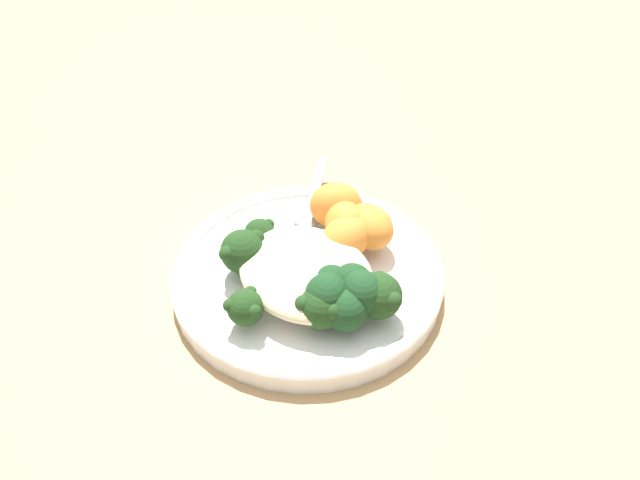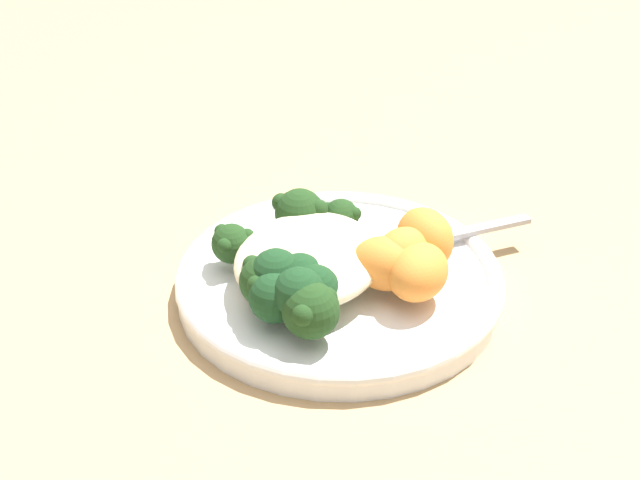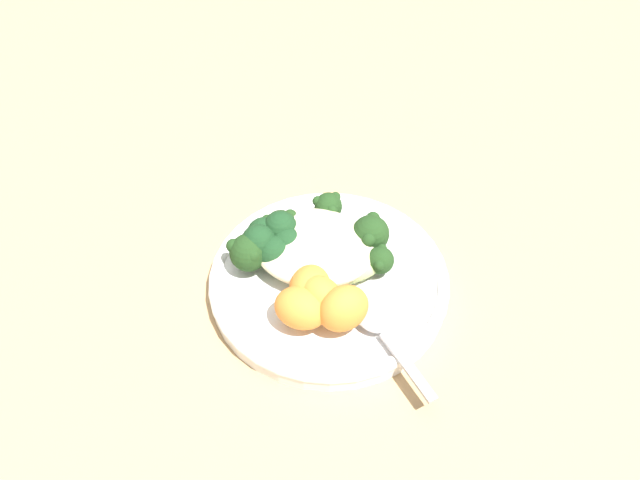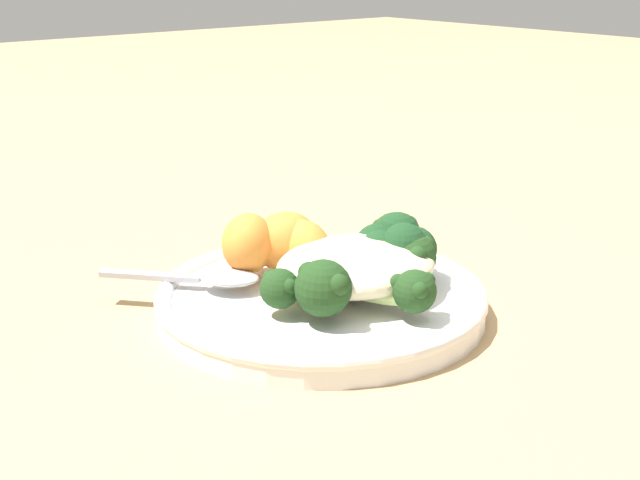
{
  "view_description": "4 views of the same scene",
  "coord_description": "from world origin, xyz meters",
  "px_view_note": "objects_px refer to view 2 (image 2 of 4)",
  "views": [
    {
      "loc": [
        -0.3,
        0.26,
        0.39
      ],
      "look_at": [
        -0.01,
        -0.0,
        0.05
      ],
      "focal_mm": 35.0,
      "sensor_mm": 36.0,
      "label": 1
    },
    {
      "loc": [
        -0.5,
        -0.15,
        0.38
      ],
      "look_at": [
        -0.01,
        0.02,
        0.05
      ],
      "focal_mm": 50.0,
      "sensor_mm": 36.0,
      "label": 2
    },
    {
      "loc": [
        0.07,
        -0.37,
        0.49
      ],
      "look_at": [
        -0.01,
        0.01,
        0.06
      ],
      "focal_mm": 35.0,
      "sensor_mm": 36.0,
      "label": 3
    },
    {
      "loc": [
        0.38,
        0.46,
        0.25
      ],
      "look_at": [
        -0.01,
        -0.0,
        0.05
      ],
      "focal_mm": 50.0,
      "sensor_mm": 36.0,
      "label": 4
    }
  ],
  "objects_px": {
    "sweet_potato_chunk_2": "(418,272)",
    "sweet_potato_chunk_3": "(386,264)",
    "spoon": "(430,237)",
    "sweet_potato_chunk_1": "(425,239)",
    "broccoli_stalk_0": "(345,229)",
    "broccoli_stalk_3": "(289,276)",
    "broccoli_stalk_4": "(315,299)",
    "plate": "(341,277)",
    "quinoa_mound": "(309,259)",
    "sweet_potato_chunk_0": "(401,258)",
    "broccoli_stalk_2": "(266,249)",
    "broccoli_stalk_1": "(309,222)",
    "kale_tuft": "(293,287)"
  },
  "relations": [
    {
      "from": "broccoli_stalk_0",
      "to": "sweet_potato_chunk_1",
      "type": "xyz_separation_m",
      "value": [
        -0.01,
        -0.06,
        0.01
      ]
    },
    {
      "from": "plate",
      "to": "broccoli_stalk_2",
      "type": "height_order",
      "value": "broccoli_stalk_2"
    },
    {
      "from": "plate",
      "to": "sweet_potato_chunk_2",
      "type": "height_order",
      "value": "sweet_potato_chunk_2"
    },
    {
      "from": "quinoa_mound",
      "to": "kale_tuft",
      "type": "height_order",
      "value": "kale_tuft"
    },
    {
      "from": "broccoli_stalk_4",
      "to": "sweet_potato_chunk_3",
      "type": "bearing_deg",
      "value": 153.51
    },
    {
      "from": "broccoli_stalk_3",
      "to": "broccoli_stalk_4",
      "type": "distance_m",
      "value": 0.03
    },
    {
      "from": "broccoli_stalk_1",
      "to": "broccoli_stalk_4",
      "type": "bearing_deg",
      "value": 141.58
    },
    {
      "from": "quinoa_mound",
      "to": "broccoli_stalk_2",
      "type": "distance_m",
      "value": 0.04
    },
    {
      "from": "kale_tuft",
      "to": "quinoa_mound",
      "type": "bearing_deg",
      "value": 4.84
    },
    {
      "from": "spoon",
      "to": "broccoli_stalk_4",
      "type": "bearing_deg",
      "value": -153.25
    },
    {
      "from": "sweet_potato_chunk_2",
      "to": "sweet_potato_chunk_3",
      "type": "height_order",
      "value": "same"
    },
    {
      "from": "broccoli_stalk_2",
      "to": "plate",
      "type": "bearing_deg",
      "value": -176.04
    },
    {
      "from": "sweet_potato_chunk_2",
      "to": "sweet_potato_chunk_1",
      "type": "bearing_deg",
      "value": 6.62
    },
    {
      "from": "sweet_potato_chunk_0",
      "to": "plate",
      "type": "bearing_deg",
      "value": 79.84
    },
    {
      "from": "sweet_potato_chunk_1",
      "to": "broccoli_stalk_2",
      "type": "bearing_deg",
      "value": 107.39
    },
    {
      "from": "broccoli_stalk_2",
      "to": "kale_tuft",
      "type": "bearing_deg",
      "value": 116.16
    },
    {
      "from": "quinoa_mound",
      "to": "kale_tuft",
      "type": "xyz_separation_m",
      "value": [
        -0.04,
        -0.0,
        0.0
      ]
    },
    {
      "from": "plate",
      "to": "sweet_potato_chunk_2",
      "type": "distance_m",
      "value": 0.07
    },
    {
      "from": "broccoli_stalk_0",
      "to": "sweet_potato_chunk_1",
      "type": "relative_size",
      "value": 1.51
    },
    {
      "from": "broccoli_stalk_2",
      "to": "broccoli_stalk_4",
      "type": "relative_size",
      "value": 1.09
    },
    {
      "from": "quinoa_mound",
      "to": "sweet_potato_chunk_0",
      "type": "height_order",
      "value": "sweet_potato_chunk_0"
    },
    {
      "from": "broccoli_stalk_2",
      "to": "sweet_potato_chunk_2",
      "type": "distance_m",
      "value": 0.11
    },
    {
      "from": "broccoli_stalk_1",
      "to": "sweet_potato_chunk_2",
      "type": "distance_m",
      "value": 0.1
    },
    {
      "from": "sweet_potato_chunk_2",
      "to": "broccoli_stalk_1",
      "type": "bearing_deg",
      "value": 65.51
    },
    {
      "from": "broccoli_stalk_4",
      "to": "sweet_potato_chunk_0",
      "type": "xyz_separation_m",
      "value": [
        0.06,
        -0.04,
        0.0
      ]
    },
    {
      "from": "quinoa_mound",
      "to": "sweet_potato_chunk_0",
      "type": "bearing_deg",
      "value": -76.81
    },
    {
      "from": "quinoa_mound",
      "to": "broccoli_stalk_1",
      "type": "bearing_deg",
      "value": 18.85
    },
    {
      "from": "plate",
      "to": "sweet_potato_chunk_3",
      "type": "bearing_deg",
      "value": -113.54
    },
    {
      "from": "broccoli_stalk_4",
      "to": "spoon",
      "type": "height_order",
      "value": "broccoli_stalk_4"
    },
    {
      "from": "broccoli_stalk_1",
      "to": "sweet_potato_chunk_0",
      "type": "relative_size",
      "value": 2.13
    },
    {
      "from": "broccoli_stalk_2",
      "to": "broccoli_stalk_3",
      "type": "height_order",
      "value": "broccoli_stalk_3"
    },
    {
      "from": "sweet_potato_chunk_2",
      "to": "spoon",
      "type": "xyz_separation_m",
      "value": [
        0.07,
        0.01,
        -0.01
      ]
    },
    {
      "from": "broccoli_stalk_3",
      "to": "kale_tuft",
      "type": "height_order",
      "value": "kale_tuft"
    },
    {
      "from": "sweet_potato_chunk_0",
      "to": "spoon",
      "type": "distance_m",
      "value": 0.06
    },
    {
      "from": "sweet_potato_chunk_3",
      "to": "sweet_potato_chunk_2",
      "type": "bearing_deg",
      "value": -97.09
    },
    {
      "from": "plate",
      "to": "sweet_potato_chunk_3",
      "type": "height_order",
      "value": "sweet_potato_chunk_3"
    },
    {
      "from": "broccoli_stalk_4",
      "to": "spoon",
      "type": "relative_size",
      "value": 1.08
    },
    {
      "from": "plate",
      "to": "sweet_potato_chunk_3",
      "type": "xyz_separation_m",
      "value": [
        -0.02,
        -0.04,
        0.03
      ]
    },
    {
      "from": "broccoli_stalk_1",
      "to": "broccoli_stalk_4",
      "type": "relative_size",
      "value": 0.86
    },
    {
      "from": "quinoa_mound",
      "to": "plate",
      "type": "bearing_deg",
      "value": -36.97
    },
    {
      "from": "broccoli_stalk_1",
      "to": "broccoli_stalk_3",
      "type": "height_order",
      "value": "broccoli_stalk_1"
    },
    {
      "from": "broccoli_stalk_1",
      "to": "sweet_potato_chunk_2",
      "type": "xyz_separation_m",
      "value": [
        -0.04,
        -0.09,
        0.0
      ]
    },
    {
      "from": "broccoli_stalk_3",
      "to": "kale_tuft",
      "type": "relative_size",
      "value": 1.6
    },
    {
      "from": "spoon",
      "to": "sweet_potato_chunk_1",
      "type": "bearing_deg",
      "value": -125.86
    },
    {
      "from": "sweet_potato_chunk_2",
      "to": "plate",
      "type": "bearing_deg",
      "value": 72.6
    },
    {
      "from": "broccoli_stalk_1",
      "to": "quinoa_mound",
      "type": "bearing_deg",
      "value": 138.74
    },
    {
      "from": "broccoli_stalk_0",
      "to": "broccoli_stalk_2",
      "type": "distance_m",
      "value": 0.06
    },
    {
      "from": "broccoli_stalk_3",
      "to": "sweet_potato_chunk_1",
      "type": "bearing_deg",
      "value": 166.72
    },
    {
      "from": "sweet_potato_chunk_2",
      "to": "spoon",
      "type": "bearing_deg",
      "value": 5.52
    },
    {
      "from": "broccoli_stalk_2",
      "to": "spoon",
      "type": "height_order",
      "value": "broccoli_stalk_2"
    }
  ]
}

